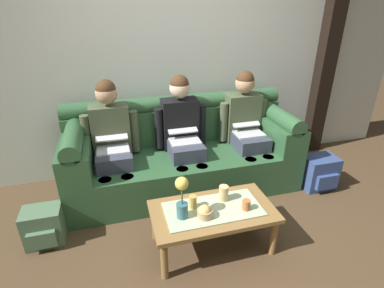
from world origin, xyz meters
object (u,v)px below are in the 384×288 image
at_px(backpack_right, 319,173).
at_px(cup_near_left, 224,193).
at_px(person_middle, 182,130).
at_px(flower_vase, 182,197).
at_px(snack_bowl, 205,212).
at_px(person_right, 246,123).
at_px(couch, 183,154).
at_px(cup_far_center, 246,205).
at_px(cup_near_right, 193,202).
at_px(backpack_left, 44,227).
at_px(coffee_table, 213,214).
at_px(person_left, 112,138).

bearing_deg(backpack_right, cup_near_left, -161.33).
bearing_deg(cup_near_left, person_middle, 97.59).
relative_size(person_middle, flower_vase, 3.46).
distance_m(snack_bowl, backpack_right, 1.66).
relative_size(person_right, flower_vase, 3.46).
bearing_deg(couch, person_middle, -90.00).
bearing_deg(backpack_right, person_middle, 161.71).
height_order(couch, person_middle, person_middle).
bearing_deg(cup_near_left, cup_far_center, -52.98).
bearing_deg(person_middle, cup_near_right, -99.16).
bearing_deg(backpack_left, person_right, 15.68).
bearing_deg(snack_bowl, backpack_right, 21.80).
bearing_deg(coffee_table, backpack_right, 20.42).
relative_size(couch, cup_near_left, 18.59).
distance_m(backpack_left, backpack_right, 2.79).
relative_size(coffee_table, cup_near_right, 9.19).
xyz_separation_m(cup_near_left, backpack_right, (1.31, 0.44, -0.27)).
distance_m(person_left, flower_vase, 1.14).
bearing_deg(snack_bowl, person_right, 52.82).
bearing_deg(cup_far_center, backpack_right, 27.39).
bearing_deg(person_left, cup_near_left, -47.16).
relative_size(couch, cup_near_right, 22.32).
relative_size(couch, coffee_table, 2.43).
distance_m(person_middle, cup_near_right, 0.98).
height_order(cup_far_center, backpack_right, cup_far_center).
xyz_separation_m(snack_bowl, backpack_right, (1.52, 0.61, -0.25)).
bearing_deg(cup_far_center, backpack_left, 162.80).
distance_m(person_left, coffee_table, 1.28).
bearing_deg(cup_near_right, coffee_table, -20.90).
height_order(person_right, cup_near_right, person_right).
relative_size(cup_near_right, cup_far_center, 1.28).
xyz_separation_m(snack_bowl, cup_far_center, (0.34, -0.00, -0.00)).
bearing_deg(person_right, cup_far_center, -113.72).
height_order(coffee_table, backpack_left, coffee_table).
relative_size(flower_vase, cup_near_right, 3.26).
xyz_separation_m(couch, person_right, (0.73, -0.00, 0.29)).
xyz_separation_m(coffee_table, cup_near_left, (0.12, 0.09, 0.12)).
distance_m(flower_vase, backpack_right, 1.83).
xyz_separation_m(person_middle, backpack_left, (-1.36, -0.59, -0.50)).
bearing_deg(couch, cup_near_right, -99.11).
bearing_deg(cup_far_center, person_middle, 102.97).
bearing_deg(coffee_table, person_left, 125.85).
height_order(flower_vase, backpack_left, flower_vase).
bearing_deg(snack_bowl, person_left, 120.23).
distance_m(flower_vase, backpack_left, 1.25).
bearing_deg(cup_far_center, person_left, 132.00).
bearing_deg(snack_bowl, coffee_table, 39.25).
xyz_separation_m(person_left, backpack_right, (2.16, -0.47, -0.48)).
height_order(cup_near_left, backpack_right, cup_near_left).
xyz_separation_m(person_left, cup_near_right, (0.57, -0.95, -0.22)).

